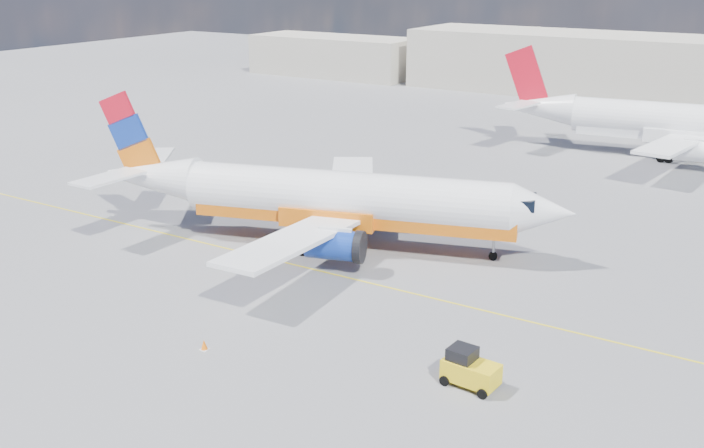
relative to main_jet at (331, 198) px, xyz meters
The scene contains 8 objects.
ground 8.17m from the main_jet, 69.48° to the right, with size 240.00×240.00×0.00m, color slate.
taxi_line 5.76m from the main_jet, 56.96° to the right, with size 70.00×0.15×0.01m, color yellow.
terminal_main 68.37m from the main_jet, 83.58° to the left, with size 70.00×14.00×8.00m, color beige.
terminal_annex 77.53m from the main_jet, 123.12° to the left, with size 26.00×10.00×6.00m, color beige.
main_jet is the anchor object (origin of this frame).
second_jet 38.86m from the main_jet, 68.60° to the left, with size 31.89×24.89×9.64m.
gse_tug 18.69m from the main_jet, 38.13° to the right, with size 2.45×1.63×1.68m.
traffic_cone 15.56m from the main_jet, 79.62° to the right, with size 0.37×0.37×0.52m.
Camera 1 is at (23.40, -32.20, 17.36)m, focal length 40.00 mm.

